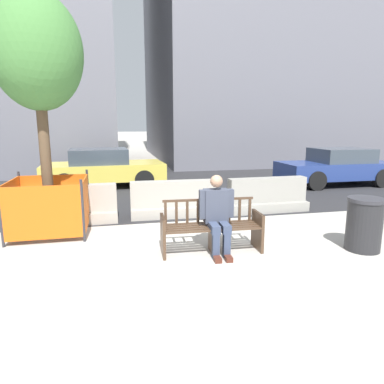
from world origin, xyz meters
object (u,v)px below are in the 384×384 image
street_bench (211,229)px  trash_bin (364,224)px  street_tree (37,54)px  seated_person (217,213)px  jersey_barrier_left (70,208)px  construction_fence (49,204)px  car_taxi_near (103,168)px  jersey_barrier_centre (173,202)px  car_sedan_mid (337,167)px  jersey_barrier_right (267,197)px

street_bench → trash_bin: 2.63m
street_tree → trash_bin: size_ratio=4.88×
trash_bin → street_bench: bearing=168.9°
street_bench → seated_person: seated_person is taller
jersey_barrier_left → construction_fence: bearing=-114.4°
car_taxi_near → jersey_barrier_centre: bearing=-68.4°
street_bench → car_sedan_mid: size_ratio=0.42×
jersey_barrier_centre → jersey_barrier_left: size_ratio=1.00×
jersey_barrier_right → car_taxi_near: car_taxi_near is taller
jersey_barrier_left → street_tree: 3.13m
street_bench → car_taxi_near: size_ratio=0.41×
jersey_barrier_centre → trash_bin: (2.81, -2.94, 0.12)m
seated_person → trash_bin: size_ratio=1.43×
jersey_barrier_centre → jersey_barrier_left: bearing=-177.4°
trash_bin → jersey_barrier_centre: bearing=133.7°
car_taxi_near → car_sedan_mid: car_taxi_near is taller
street_bench → jersey_barrier_left: (-2.55, 2.33, -0.06)m
street_tree → car_sedan_mid: bearing=22.1°
jersey_barrier_left → trash_bin: trash_bin is taller
jersey_barrier_right → car_taxi_near: size_ratio=0.49×
car_sedan_mid → trash_bin: size_ratio=4.42×
seated_person → jersey_barrier_centre: seated_person is taller
jersey_barrier_left → seated_person: bearing=-42.3°
jersey_barrier_centre → street_tree: street_tree is taller
jersey_barrier_left → car_sedan_mid: (8.72, 3.01, 0.31)m
car_sedan_mid → seated_person: bearing=-138.4°
car_sedan_mid → trash_bin: car_sedan_mid is taller
street_bench → trash_bin: bearing=-11.1°
jersey_barrier_centre → jersey_barrier_right: size_ratio=1.00×
trash_bin → jersey_barrier_left: bearing=151.0°
seated_person → trash_bin: seated_person is taller
seated_person → car_sedan_mid: 8.14m
jersey_barrier_right → construction_fence: bearing=-171.8°
jersey_barrier_centre → car_taxi_near: size_ratio=0.49×
car_taxi_near → trash_bin: 8.61m
jersey_barrier_right → street_tree: street_tree is taller
street_tree → car_taxi_near: (0.88, 5.13, -2.73)m
jersey_barrier_centre → car_taxi_near: 4.71m
car_sedan_mid → street_tree: bearing=-157.9°
street_bench → jersey_barrier_left: 3.45m
car_sedan_mid → car_taxi_near: bearing=169.8°
jersey_barrier_centre → jersey_barrier_right: (2.36, -0.04, 0.00)m
street_bench → seated_person: size_ratio=1.30×
street_tree → car_taxi_near: size_ratio=1.08×
street_tree → car_sedan_mid: street_tree is taller
jersey_barrier_centre → construction_fence: (-2.61, -0.76, 0.24)m
construction_fence → trash_bin: 5.84m
street_bench → trash_bin: (2.58, -0.51, 0.07)m
jersey_barrier_centre → construction_fence: bearing=-163.7°
street_bench → jersey_barrier_right: bearing=48.4°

